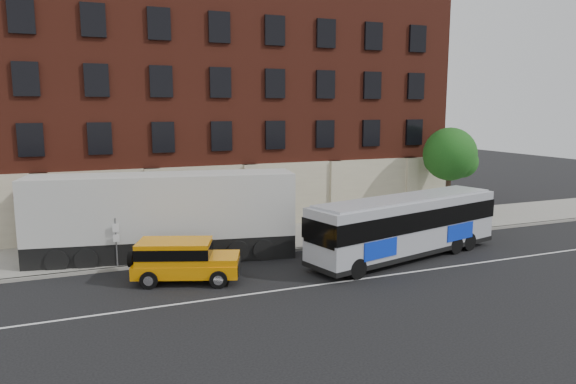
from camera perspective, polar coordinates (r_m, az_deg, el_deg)
name	(u,v)px	position (r m, az deg, el deg)	size (l,w,h in m)	color
ground	(335,287)	(23.16, 5.08, -10.20)	(120.00, 120.00, 0.00)	black
sidewalk	(265,238)	(31.08, -2.49, -5.01)	(60.00, 6.00, 0.15)	gray
kerb	(284,251)	(28.37, -0.46, -6.38)	(60.00, 0.25, 0.15)	gray
lane_line	(330,283)	(23.58, 4.52, -9.83)	(60.00, 0.12, 0.01)	silver
building	(227,109)	(37.71, -6.65, 8.93)	(30.00, 12.10, 15.00)	#5E2216
sign_pole	(116,240)	(26.37, -18.10, -4.94)	(0.30, 0.20, 2.50)	slate
street_tree	(450,156)	(37.44, 17.17, 3.72)	(3.60, 3.60, 6.20)	#332219
city_bus	(406,224)	(27.66, 12.67, -3.42)	(11.85, 5.24, 3.18)	#A0A3AA
yellow_suv	(182,258)	(23.93, -11.44, -7.03)	(4.99, 3.38, 1.86)	orange
shipping_container	(164,217)	(27.41, -13.31, -2.70)	(13.36, 4.90, 4.37)	black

